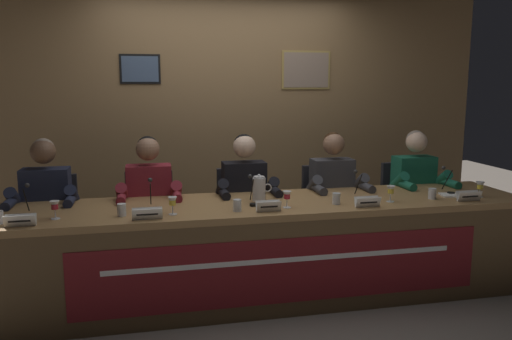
% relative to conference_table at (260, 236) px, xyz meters
% --- Properties ---
extents(ground_plane, '(12.00, 12.00, 0.00)m').
position_rel_conference_table_xyz_m(ground_plane, '(-0.00, 0.12, -0.53)').
color(ground_plane, '#70665B').
extents(wall_back_panelled, '(5.45, 0.14, 2.60)m').
position_rel_conference_table_xyz_m(wall_back_panelled, '(-0.00, 1.61, 0.77)').
color(wall_back_panelled, '#937047').
rests_on(wall_back_panelled, ground_plane).
extents(conference_table, '(4.25, 0.83, 0.76)m').
position_rel_conference_table_xyz_m(conference_table, '(0.00, 0.00, 0.00)').
color(conference_table, olive).
rests_on(conference_table, ground_plane).
extents(chair_far_left, '(0.44, 0.44, 0.90)m').
position_rel_conference_table_xyz_m(chair_far_left, '(-1.58, 0.72, -0.09)').
color(chair_far_left, black).
rests_on(chair_far_left, ground_plane).
extents(panelist_far_left, '(0.51, 0.48, 1.23)m').
position_rel_conference_table_xyz_m(panelist_far_left, '(-1.58, 0.52, 0.19)').
color(panelist_far_left, black).
rests_on(panelist_far_left, ground_plane).
extents(nameplate_far_left, '(0.19, 0.06, 0.08)m').
position_rel_conference_table_xyz_m(nameplate_far_left, '(-1.60, -0.21, 0.27)').
color(nameplate_far_left, white).
rests_on(nameplate_far_left, conference_table).
extents(juice_glass_far_left, '(0.06, 0.06, 0.12)m').
position_rel_conference_table_xyz_m(juice_glass_far_left, '(-1.41, -0.06, 0.31)').
color(juice_glass_far_left, white).
rests_on(juice_glass_far_left, conference_table).
extents(microphone_far_left, '(0.06, 0.17, 0.22)m').
position_rel_conference_table_xyz_m(microphone_far_left, '(-1.61, 0.05, 0.30)').
color(microphone_far_left, black).
rests_on(microphone_far_left, conference_table).
extents(chair_left, '(0.44, 0.44, 0.90)m').
position_rel_conference_table_xyz_m(chair_left, '(-0.79, 0.72, -0.09)').
color(chair_left, black).
rests_on(chair_left, ground_plane).
extents(panelist_left, '(0.51, 0.48, 1.23)m').
position_rel_conference_table_xyz_m(panelist_left, '(-0.79, 0.52, 0.19)').
color(panelist_left, black).
rests_on(panelist_left, ground_plane).
extents(nameplate_left, '(0.20, 0.06, 0.08)m').
position_rel_conference_table_xyz_m(nameplate_left, '(-0.81, -0.21, 0.27)').
color(nameplate_left, white).
rests_on(nameplate_left, conference_table).
extents(juice_glass_left, '(0.06, 0.06, 0.12)m').
position_rel_conference_table_xyz_m(juice_glass_left, '(-0.64, -0.11, 0.31)').
color(juice_glass_left, white).
rests_on(juice_glass_left, conference_table).
extents(water_cup_left, '(0.06, 0.06, 0.08)m').
position_rel_conference_table_xyz_m(water_cup_left, '(-0.98, -0.07, 0.26)').
color(water_cup_left, silver).
rests_on(water_cup_left, conference_table).
extents(microphone_left, '(0.06, 0.17, 0.22)m').
position_rel_conference_table_xyz_m(microphone_left, '(-0.79, 0.07, 0.30)').
color(microphone_left, black).
rests_on(microphone_left, conference_table).
extents(chair_center, '(0.44, 0.44, 0.90)m').
position_rel_conference_table_xyz_m(chair_center, '(-0.00, 0.72, -0.09)').
color(chair_center, black).
rests_on(chair_center, ground_plane).
extents(panelist_center, '(0.51, 0.48, 1.23)m').
position_rel_conference_table_xyz_m(panelist_center, '(-0.00, 0.52, 0.19)').
color(panelist_center, black).
rests_on(panelist_center, ground_plane).
extents(nameplate_center, '(0.18, 0.06, 0.08)m').
position_rel_conference_table_xyz_m(nameplate_center, '(0.02, -0.17, 0.27)').
color(nameplate_center, white).
rests_on(nameplate_center, conference_table).
extents(juice_glass_center, '(0.06, 0.06, 0.12)m').
position_rel_conference_table_xyz_m(juice_glass_center, '(0.18, -0.09, 0.31)').
color(juice_glass_center, white).
rests_on(juice_glass_center, conference_table).
extents(water_cup_center, '(0.06, 0.06, 0.08)m').
position_rel_conference_table_xyz_m(water_cup_center, '(-0.19, -0.11, 0.26)').
color(water_cup_center, silver).
rests_on(water_cup_center, conference_table).
extents(microphone_center, '(0.06, 0.17, 0.22)m').
position_rel_conference_table_xyz_m(microphone_center, '(-0.05, 0.06, 0.30)').
color(microphone_center, black).
rests_on(microphone_center, conference_table).
extents(chair_right, '(0.44, 0.44, 0.90)m').
position_rel_conference_table_xyz_m(chair_right, '(0.79, 0.72, -0.09)').
color(chair_right, black).
rests_on(chair_right, ground_plane).
extents(panelist_right, '(0.51, 0.48, 1.23)m').
position_rel_conference_table_xyz_m(panelist_right, '(0.79, 0.52, 0.19)').
color(panelist_right, black).
rests_on(panelist_right, ground_plane).
extents(nameplate_right, '(0.19, 0.06, 0.08)m').
position_rel_conference_table_xyz_m(nameplate_right, '(0.76, -0.20, 0.27)').
color(nameplate_right, white).
rests_on(nameplate_right, conference_table).
extents(juice_glass_right, '(0.06, 0.06, 0.12)m').
position_rel_conference_table_xyz_m(juice_glass_right, '(1.00, -0.07, 0.31)').
color(juice_glass_right, white).
rests_on(juice_glass_right, conference_table).
extents(water_cup_right, '(0.06, 0.06, 0.08)m').
position_rel_conference_table_xyz_m(water_cup_right, '(0.57, -0.06, 0.26)').
color(water_cup_right, silver).
rests_on(water_cup_right, conference_table).
extents(microphone_right, '(0.06, 0.17, 0.22)m').
position_rel_conference_table_xyz_m(microphone_right, '(0.82, 0.08, 0.30)').
color(microphone_right, black).
rests_on(microphone_right, conference_table).
extents(chair_far_right, '(0.44, 0.44, 0.90)m').
position_rel_conference_table_xyz_m(chair_far_right, '(1.58, 0.72, -0.09)').
color(chair_far_right, black).
rests_on(chair_far_right, ground_plane).
extents(panelist_far_right, '(0.51, 0.48, 1.23)m').
position_rel_conference_table_xyz_m(panelist_far_right, '(1.58, 0.52, 0.19)').
color(panelist_far_right, black).
rests_on(panelist_far_right, ground_plane).
extents(nameplate_far_right, '(0.19, 0.06, 0.08)m').
position_rel_conference_table_xyz_m(nameplate_far_right, '(1.60, -0.18, 0.27)').
color(nameplate_far_right, white).
rests_on(nameplate_far_right, conference_table).
extents(juice_glass_far_right, '(0.06, 0.06, 0.12)m').
position_rel_conference_table_xyz_m(juice_glass_far_right, '(1.77, -0.07, 0.31)').
color(juice_glass_far_right, white).
rests_on(juice_glass_far_right, conference_table).
extents(water_cup_far_right, '(0.06, 0.06, 0.08)m').
position_rel_conference_table_xyz_m(water_cup_far_right, '(1.37, -0.05, 0.26)').
color(water_cup_far_right, silver).
rests_on(water_cup_far_right, conference_table).
extents(microphone_far_right, '(0.06, 0.17, 0.22)m').
position_rel_conference_table_xyz_m(microphone_far_right, '(1.61, 0.10, 0.30)').
color(microphone_far_right, black).
rests_on(microphone_far_right, conference_table).
extents(water_pitcher_central, '(0.15, 0.10, 0.21)m').
position_rel_conference_table_xyz_m(water_pitcher_central, '(0.03, 0.17, 0.32)').
color(water_pitcher_central, silver).
rests_on(water_pitcher_central, conference_table).
extents(document_stack_far_right, '(0.24, 0.19, 0.01)m').
position_rel_conference_table_xyz_m(document_stack_far_right, '(1.60, 0.01, 0.23)').
color(document_stack_far_right, white).
rests_on(document_stack_far_right, conference_table).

